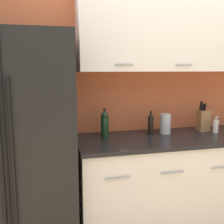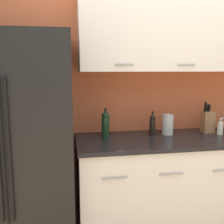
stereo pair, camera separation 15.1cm
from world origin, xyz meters
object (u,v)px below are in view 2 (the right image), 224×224
object	(u,v)px
refrigerator	(15,149)
soap_dispenser	(220,128)
knife_block	(208,121)
steel_canister	(168,124)
wine_bottle	(105,124)
oil_bottle	(152,124)

from	to	relation	value
refrigerator	soap_dispenser	bearing A→B (deg)	2.49
knife_block	soap_dispenser	xyz separation A→B (m)	(0.08, -0.09, -0.05)
steel_canister	refrigerator	bearing A→B (deg)	-173.14
knife_block	refrigerator	bearing A→B (deg)	-174.57
refrigerator	steel_canister	bearing A→B (deg)	6.86
refrigerator	soap_dispenser	world-z (taller)	refrigerator
knife_block	wine_bottle	xyz separation A→B (m)	(-1.01, 0.00, 0.01)
steel_canister	soap_dispenser	bearing A→B (deg)	-9.52
refrigerator	steel_canister	distance (m)	1.38
oil_bottle	steel_canister	world-z (taller)	oil_bottle
knife_block	oil_bottle	size ratio (longest dim) A/B	1.35
refrigerator	wine_bottle	xyz separation A→B (m)	(0.77, 0.17, 0.14)
wine_bottle	refrigerator	bearing A→B (deg)	-167.37
knife_block	soap_dispenser	bearing A→B (deg)	-47.65
refrigerator	knife_block	distance (m)	1.79
knife_block	steel_canister	world-z (taller)	knife_block
steel_canister	oil_bottle	bearing A→B (deg)	-179.19
knife_block	steel_canister	size ratio (longest dim) A/B	1.47
knife_block	steel_canister	distance (m)	0.42
wine_bottle	soap_dispenser	world-z (taller)	wine_bottle
refrigerator	soap_dispenser	xyz separation A→B (m)	(1.86, 0.08, 0.09)
soap_dispenser	steel_canister	size ratio (longest dim) A/B	0.78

